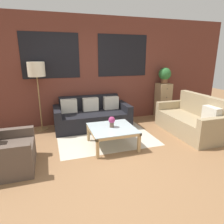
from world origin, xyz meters
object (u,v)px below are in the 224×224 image
(armchair_corner, at_px, (5,153))
(coffee_table, at_px, (112,130))
(floor_lamp, at_px, (36,72))
(flower_vase, at_px, (112,121))
(drawer_cabinet, at_px, (163,100))
(settee_vintage, at_px, (191,121))
(couch_dark, at_px, (92,116))
(potted_plant, at_px, (165,75))

(armchair_corner, xyz_separation_m, coffee_table, (1.92, 0.28, 0.07))
(floor_lamp, distance_m, flower_vase, 2.20)
(floor_lamp, relative_size, drawer_cabinet, 1.65)
(flower_vase, bearing_deg, settee_vintage, 2.05)
(flower_vase, bearing_deg, floor_lamp, 134.11)
(drawer_cabinet, bearing_deg, couch_dark, -174.28)
(drawer_cabinet, bearing_deg, coffee_table, -144.47)
(coffee_table, height_order, floor_lamp, floor_lamp)
(floor_lamp, xyz_separation_m, drawer_cabinet, (3.48, 0.03, -0.93))
(coffee_table, distance_m, drawer_cabinet, 2.58)
(settee_vintage, bearing_deg, drawer_cabinet, 86.26)
(coffee_table, distance_m, potted_plant, 2.73)
(armchair_corner, height_order, drawer_cabinet, drawer_cabinet)
(settee_vintage, bearing_deg, floor_lamp, 158.08)
(settee_vintage, relative_size, potted_plant, 3.70)
(settee_vintage, xyz_separation_m, floor_lamp, (-3.39, 1.36, 1.13))
(potted_plant, relative_size, flower_vase, 2.08)
(armchair_corner, distance_m, drawer_cabinet, 4.39)
(armchair_corner, bearing_deg, drawer_cabinet, 23.88)
(potted_plant, bearing_deg, drawer_cabinet, -90.00)
(drawer_cabinet, xyz_separation_m, potted_plant, (-0.00, 0.00, 0.77))
(couch_dark, distance_m, coffee_table, 1.28)
(couch_dark, bearing_deg, settee_vintage, -28.74)
(settee_vintage, distance_m, drawer_cabinet, 1.41)
(armchair_corner, bearing_deg, couch_dark, 41.04)
(drawer_cabinet, xyz_separation_m, flower_vase, (-2.09, -1.47, 0.03))
(settee_vintage, distance_m, potted_plant, 1.70)
(couch_dark, height_order, coffee_table, couch_dark)
(armchair_corner, bearing_deg, coffee_table, 8.36)
(couch_dark, relative_size, drawer_cabinet, 1.88)
(couch_dark, relative_size, settee_vintage, 1.12)
(coffee_table, relative_size, floor_lamp, 0.54)
(couch_dark, height_order, armchair_corner, armchair_corner)
(potted_plant, bearing_deg, couch_dark, -174.28)
(flower_vase, bearing_deg, potted_plant, 35.05)
(settee_vintage, relative_size, armchair_corner, 1.87)
(couch_dark, xyz_separation_m, floor_lamp, (-1.25, 0.19, 1.15))
(drawer_cabinet, relative_size, flower_vase, 4.59)
(coffee_table, bearing_deg, settee_vintage, 2.84)
(couch_dark, xyz_separation_m, drawer_cabinet, (2.23, 0.22, 0.22))
(drawer_cabinet, distance_m, flower_vase, 2.55)
(drawer_cabinet, bearing_deg, flower_vase, -144.95)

